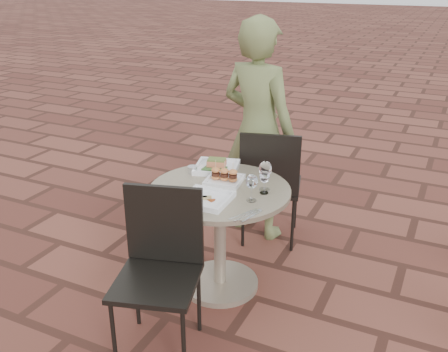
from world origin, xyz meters
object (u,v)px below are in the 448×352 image
at_px(chair_near, 160,257).
at_px(plate_tuna, 206,199).
at_px(cafe_table, 220,223).
at_px(diner, 258,131).
at_px(plate_sliders, 224,177).
at_px(plate_salmon, 217,167).
at_px(chair_far, 270,178).

bearing_deg(chair_near, plate_tuna, 63.13).
distance_m(cafe_table, plate_tuna, 0.33).
xyz_separation_m(cafe_table, diner, (-0.09, 0.84, 0.38)).
distance_m(diner, plate_sliders, 0.75).
height_order(diner, plate_sliders, diner).
height_order(chair_near, plate_salmon, chair_near).
distance_m(cafe_table, plate_salmon, 0.42).
height_order(plate_sliders, plate_tuna, plate_sliders).
xyz_separation_m(chair_near, plate_tuna, (0.08, 0.41, 0.20)).
relative_size(chair_near, plate_tuna, 3.25).
bearing_deg(chair_near, cafe_table, 67.57).
distance_m(plate_salmon, plate_sliders, 0.22).
height_order(chair_far, plate_salmon, chair_far).
relative_size(diner, plate_tuna, 6.00).
relative_size(chair_far, diner, 0.54).
distance_m(chair_far, plate_tuna, 0.92).
height_order(diner, plate_salmon, diner).
bearing_deg(plate_sliders, chair_far, 80.00).
bearing_deg(cafe_table, plate_sliders, 99.66).
bearing_deg(plate_sliders, plate_tuna, -84.83).
height_order(chair_far, diner, diner).
bearing_deg(chair_far, diner, -56.12).
bearing_deg(cafe_table, diner, 95.77).
height_order(cafe_table, plate_sliders, plate_sliders).
relative_size(chair_far, plate_salmon, 2.65).
bearing_deg(cafe_table, chair_far, 82.93).
relative_size(cafe_table, chair_near, 0.97).
height_order(plate_salmon, plate_sliders, plate_sliders).
distance_m(cafe_table, chair_far, 0.70).
bearing_deg(diner, plate_tuna, 107.76).
xyz_separation_m(cafe_table, chair_far, (0.09, 0.69, 0.07)).
relative_size(cafe_table, chair_far, 0.97).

